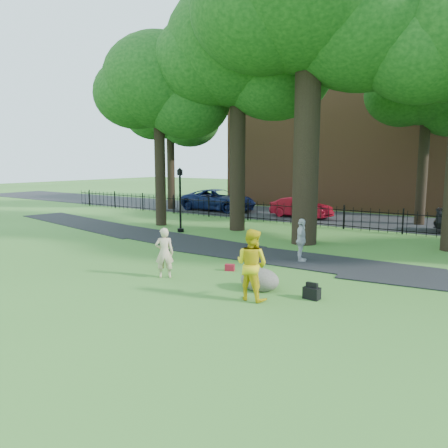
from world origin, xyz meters
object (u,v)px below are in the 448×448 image
Objects in this scene: big_tree at (314,0)px; woman at (164,253)px; boulder at (260,278)px; lamppost at (180,201)px; man at (252,264)px; red_sedan at (301,208)px.

big_tree is 12.25m from woman.
boulder is 0.35× the size of lamppost.
woman is at bearing -46.78° from lamppost.
big_tree is at bearing 103.70° from boulder.
red_sedan is at bearing -66.92° from man.
boulder is at bearing -76.30° from big_tree.
woman is 15.89m from red_sedan.
lamppost is at bearing -92.68° from woman.
big_tree reaches higher than boulder.
man is at bearing -73.17° from boulder.
lamppost is (-8.67, 7.28, 0.67)m from man.
boulder is at bearing -31.26° from lamppost.
lamppost is 9.13m from red_sedan.
woman is 8.81m from lamppost.
big_tree is at bearing -139.62° from woman.
red_sedan is (-6.01, 15.97, -0.29)m from man.
red_sedan is at bearing 116.88° from big_tree.
big_tree is at bearing 12.99° from lamppost.
big_tree is 9.09× the size of woman.
lamppost is (-5.31, 6.98, 0.82)m from woman.
red_sedan is (-2.65, 15.67, -0.14)m from woman.
big_tree is 12.29m from boulder.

